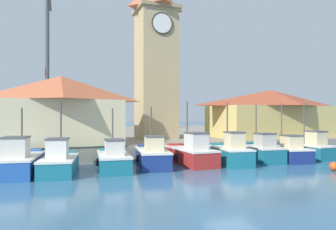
{
  "coord_description": "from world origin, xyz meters",
  "views": [
    {
      "loc": [
        -9.04,
        -15.28,
        3.5
      ],
      "look_at": [
        0.28,
        10.58,
        3.5
      ],
      "focal_mm": 35.0,
      "sensor_mm": 36.0,
      "label": 1
    }
  ],
  "objects_px": {
    "fishing_boat_far_right": "(310,149)",
    "warehouse_right": "(271,113)",
    "fishing_boat_far_left": "(19,162)",
    "fishing_boat_mid_right": "(231,153)",
    "warehouse_left": "(61,109)",
    "fishing_boat_center": "(191,153)",
    "clock_tower": "(156,58)",
    "port_crane_near": "(47,68)",
    "fishing_boat_left_outer": "(59,162)",
    "fishing_boat_right_outer": "(286,152)",
    "mooring_buoy": "(334,166)",
    "fishing_boat_mid_left": "(152,156)",
    "fishing_boat_right_inner": "(260,151)",
    "fishing_boat_left_inner": "(113,159)"
  },
  "relations": [
    {
      "from": "fishing_boat_left_outer",
      "to": "fishing_boat_left_inner",
      "type": "bearing_deg",
      "value": 5.98
    },
    {
      "from": "warehouse_left",
      "to": "port_crane_near",
      "type": "height_order",
      "value": "port_crane_near"
    },
    {
      "from": "fishing_boat_far_left",
      "to": "fishing_boat_center",
      "type": "height_order",
      "value": "fishing_boat_center"
    },
    {
      "from": "fishing_boat_right_outer",
      "to": "fishing_boat_far_left",
      "type": "bearing_deg",
      "value": 179.11
    },
    {
      "from": "fishing_boat_left_outer",
      "to": "fishing_boat_far_right",
      "type": "relative_size",
      "value": 1.1
    },
    {
      "from": "fishing_boat_left_inner",
      "to": "mooring_buoy",
      "type": "bearing_deg",
      "value": -21.1
    },
    {
      "from": "warehouse_right",
      "to": "mooring_buoy",
      "type": "relative_size",
      "value": 22.98
    },
    {
      "from": "fishing_boat_mid_right",
      "to": "mooring_buoy",
      "type": "xyz_separation_m",
      "value": [
        4.74,
        -4.52,
        -0.52
      ]
    },
    {
      "from": "clock_tower",
      "to": "mooring_buoy",
      "type": "relative_size",
      "value": 30.16
    },
    {
      "from": "fishing_boat_far_left",
      "to": "fishing_boat_mid_left",
      "type": "distance_m",
      "value": 8.22
    },
    {
      "from": "fishing_boat_left_inner",
      "to": "warehouse_right",
      "type": "height_order",
      "value": "warehouse_right"
    },
    {
      "from": "fishing_boat_far_right",
      "to": "warehouse_left",
      "type": "height_order",
      "value": "warehouse_left"
    },
    {
      "from": "fishing_boat_left_outer",
      "to": "mooring_buoy",
      "type": "height_order",
      "value": "fishing_boat_left_outer"
    },
    {
      "from": "fishing_boat_right_inner",
      "to": "fishing_boat_right_outer",
      "type": "distance_m",
      "value": 2.23
    },
    {
      "from": "fishing_boat_left_inner",
      "to": "fishing_boat_center",
      "type": "relative_size",
      "value": 0.99
    },
    {
      "from": "fishing_boat_left_outer",
      "to": "warehouse_right",
      "type": "bearing_deg",
      "value": 20.44
    },
    {
      "from": "warehouse_right",
      "to": "fishing_boat_left_outer",
      "type": "bearing_deg",
      "value": -159.56
    },
    {
      "from": "fishing_boat_far_left",
      "to": "fishing_boat_far_right",
      "type": "distance_m",
      "value": 21.53
    },
    {
      "from": "fishing_boat_mid_left",
      "to": "mooring_buoy",
      "type": "relative_size",
      "value": 9.58
    },
    {
      "from": "fishing_boat_left_inner",
      "to": "fishing_boat_center",
      "type": "xyz_separation_m",
      "value": [
        5.61,
        0.42,
        0.09
      ]
    },
    {
      "from": "fishing_boat_right_outer",
      "to": "fishing_boat_left_outer",
      "type": "bearing_deg",
      "value": -179.49
    },
    {
      "from": "fishing_boat_mid_right",
      "to": "fishing_boat_left_outer",
      "type": "bearing_deg",
      "value": 179.27
    },
    {
      "from": "fishing_boat_center",
      "to": "mooring_buoy",
      "type": "relative_size",
      "value": 9.49
    },
    {
      "from": "fishing_boat_center",
      "to": "warehouse_left",
      "type": "relative_size",
      "value": 0.56
    },
    {
      "from": "fishing_boat_right_outer",
      "to": "fishing_boat_mid_right",
      "type": "bearing_deg",
      "value": -176.67
    },
    {
      "from": "fishing_boat_center",
      "to": "warehouse_left",
      "type": "height_order",
      "value": "warehouse_left"
    },
    {
      "from": "fishing_boat_mid_right",
      "to": "warehouse_left",
      "type": "xyz_separation_m",
      "value": [
        -11.25,
        6.85,
        3.19
      ]
    },
    {
      "from": "fishing_boat_center",
      "to": "port_crane_near",
      "type": "xyz_separation_m",
      "value": [
        -9.79,
        23.95,
        8.81
      ]
    },
    {
      "from": "fishing_boat_far_right",
      "to": "clock_tower",
      "type": "height_order",
      "value": "clock_tower"
    },
    {
      "from": "warehouse_right",
      "to": "fishing_boat_left_inner",
      "type": "bearing_deg",
      "value": -157.11
    },
    {
      "from": "fishing_boat_mid_left",
      "to": "warehouse_left",
      "type": "distance_m",
      "value": 8.89
    },
    {
      "from": "fishing_boat_far_right",
      "to": "warehouse_right",
      "type": "height_order",
      "value": "warehouse_right"
    },
    {
      "from": "fishing_boat_mid_right",
      "to": "warehouse_right",
      "type": "height_order",
      "value": "warehouse_right"
    },
    {
      "from": "fishing_boat_right_inner",
      "to": "port_crane_near",
      "type": "relative_size",
      "value": 0.2
    },
    {
      "from": "fishing_boat_left_outer",
      "to": "fishing_boat_center",
      "type": "xyz_separation_m",
      "value": [
        8.9,
        0.77,
        0.06
      ]
    },
    {
      "from": "fishing_boat_far_left",
      "to": "clock_tower",
      "type": "distance_m",
      "value": 16.72
    },
    {
      "from": "fishing_boat_left_inner",
      "to": "port_crane_near",
      "type": "height_order",
      "value": "port_crane_near"
    },
    {
      "from": "fishing_boat_far_right",
      "to": "warehouse_left",
      "type": "xyz_separation_m",
      "value": [
        -19.01,
        6.12,
        3.23
      ]
    },
    {
      "from": "fishing_boat_left_outer",
      "to": "warehouse_left",
      "type": "height_order",
      "value": "warehouse_left"
    },
    {
      "from": "port_crane_near",
      "to": "mooring_buoy",
      "type": "xyz_separation_m",
      "value": [
        17.16,
        -29.38,
        -9.31
      ]
    },
    {
      "from": "warehouse_left",
      "to": "fishing_boat_center",
      "type": "bearing_deg",
      "value": -34.58
    },
    {
      "from": "fishing_boat_mid_right",
      "to": "warehouse_right",
      "type": "xyz_separation_m",
      "value": [
        9.56,
        8.01,
        2.93
      ]
    },
    {
      "from": "clock_tower",
      "to": "fishing_boat_far_left",
      "type": "bearing_deg",
      "value": -141.1
    },
    {
      "from": "warehouse_left",
      "to": "clock_tower",
      "type": "bearing_deg",
      "value": 18.08
    },
    {
      "from": "fishing_boat_center",
      "to": "fishing_boat_right_inner",
      "type": "height_order",
      "value": "fishing_boat_center"
    },
    {
      "from": "fishing_boat_far_left",
      "to": "warehouse_left",
      "type": "height_order",
      "value": "warehouse_left"
    },
    {
      "from": "fishing_boat_far_left",
      "to": "warehouse_right",
      "type": "xyz_separation_m",
      "value": [
        23.32,
        7.42,
        2.96
      ]
    },
    {
      "from": "fishing_boat_right_outer",
      "to": "mooring_buoy",
      "type": "bearing_deg",
      "value": -93.83
    },
    {
      "from": "mooring_buoy",
      "to": "warehouse_left",
      "type": "bearing_deg",
      "value": 144.58
    },
    {
      "from": "fishing_boat_mid_left",
      "to": "port_crane_near",
      "type": "relative_size",
      "value": 0.25
    }
  ]
}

